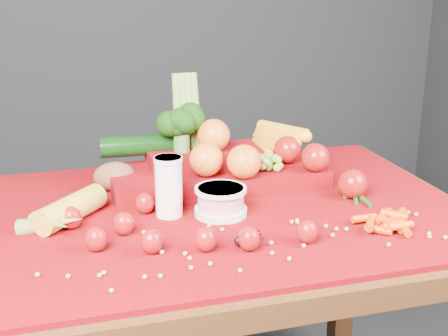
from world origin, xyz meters
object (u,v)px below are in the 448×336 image
object	(u,v)px
table	(226,251)
produce_mound	(223,161)
yogurt_bowl	(221,200)
milk_glass	(169,184)

from	to	relation	value
table	produce_mound	world-z (taller)	produce_mound
yogurt_bowl	produce_mound	xyz separation A→B (m)	(0.06, 0.19, 0.03)
table	milk_glass	bearing A→B (deg)	-177.54
milk_glass	table	bearing A→B (deg)	2.46
table	produce_mound	distance (m)	0.23
milk_glass	produce_mound	world-z (taller)	produce_mound
yogurt_bowl	table	bearing A→B (deg)	55.57
milk_glass	produce_mound	size ratio (longest dim) A/B	0.23
milk_glass	yogurt_bowl	size ratio (longest dim) A/B	1.16
yogurt_bowl	produce_mound	distance (m)	0.20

